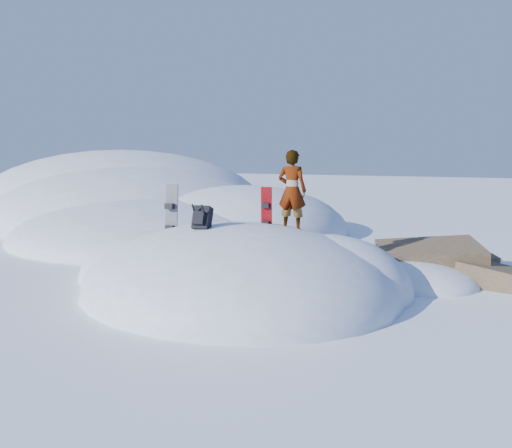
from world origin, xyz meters
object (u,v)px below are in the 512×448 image
at_px(snowboard_red, 266,216).
at_px(snowboard_dark, 171,220).
at_px(person, 292,191).
at_px(backpack, 202,218).

relative_size(snowboard_red, snowboard_dark, 0.78).
xyz_separation_m(snowboard_red, person, (0.56, 0.09, 0.58)).
distance_m(snowboard_red, person, 0.81).
relative_size(snowboard_dark, person, 0.98).
bearing_deg(backpack, snowboard_red, 44.91).
distance_m(snowboard_red, snowboard_dark, 2.33).
height_order(snowboard_dark, person, person).
xyz_separation_m(snowboard_red, backpack, (-0.94, -1.18, 0.05)).
bearing_deg(snowboard_dark, person, 5.84).
relative_size(snowboard_red, backpack, 2.29).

